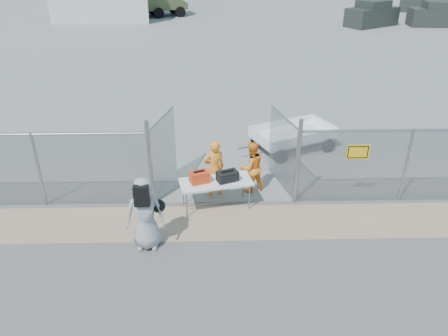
{
  "coord_description": "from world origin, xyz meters",
  "views": [
    {
      "loc": [
        -0.26,
        -8.49,
        6.64
      ],
      "look_at": [
        0.0,
        2.0,
        1.1
      ],
      "focal_mm": 35.0,
      "sensor_mm": 36.0,
      "label": 1
    }
  ],
  "objects_px": {
    "security_worker_left": "(214,168)",
    "utility_trailer": "(293,137)",
    "visitor": "(145,214)",
    "security_worker_right": "(251,167)",
    "folding_table": "(216,194)"
  },
  "relations": [
    {
      "from": "folding_table",
      "to": "visitor",
      "type": "height_order",
      "value": "visitor"
    },
    {
      "from": "security_worker_right",
      "to": "utility_trailer",
      "type": "height_order",
      "value": "security_worker_right"
    },
    {
      "from": "security_worker_left",
      "to": "visitor",
      "type": "height_order",
      "value": "visitor"
    },
    {
      "from": "folding_table",
      "to": "visitor",
      "type": "bearing_deg",
      "value": -146.61
    },
    {
      "from": "folding_table",
      "to": "visitor",
      "type": "distance_m",
      "value": 2.43
    },
    {
      "from": "security_worker_left",
      "to": "visitor",
      "type": "bearing_deg",
      "value": 37.35
    },
    {
      "from": "visitor",
      "to": "utility_trailer",
      "type": "distance_m",
      "value": 7.01
    },
    {
      "from": "utility_trailer",
      "to": "security_worker_left",
      "type": "bearing_deg",
      "value": -156.59
    },
    {
      "from": "security_worker_left",
      "to": "security_worker_right",
      "type": "distance_m",
      "value": 1.09
    },
    {
      "from": "security_worker_right",
      "to": "folding_table",
      "type": "bearing_deg",
      "value": 16.07
    },
    {
      "from": "security_worker_left",
      "to": "utility_trailer",
      "type": "bearing_deg",
      "value": -150.34
    },
    {
      "from": "folding_table",
      "to": "utility_trailer",
      "type": "distance_m",
      "value": 4.63
    },
    {
      "from": "security_worker_left",
      "to": "visitor",
      "type": "distance_m",
      "value": 2.87
    },
    {
      "from": "security_worker_right",
      "to": "visitor",
      "type": "distance_m",
      "value": 3.72
    },
    {
      "from": "visitor",
      "to": "utility_trailer",
      "type": "relative_size",
      "value": 0.52
    }
  ]
}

